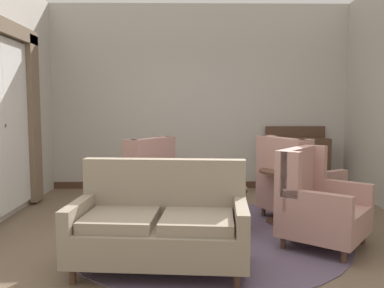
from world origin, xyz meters
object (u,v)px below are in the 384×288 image
settee (160,225)px  sideboard (297,161)px  porcelain_vase (210,177)px  armchair_near_window (295,186)px  armchair_near_sideboard (140,182)px  armchair_foreground_right (317,205)px  side_table (282,191)px  coffee_table (213,196)px

settee → sideboard: 4.05m
porcelain_vase → armchair_near_window: bearing=21.5°
settee → sideboard: size_ratio=1.46×
armchair_near_sideboard → porcelain_vase: bearing=86.2°
porcelain_vase → armchair_near_window: (1.16, 0.46, -0.20)m
armchair_foreground_right → armchair_near_window: bearing=36.8°
armchair_near_sideboard → side_table: armchair_near_sideboard is taller
sideboard → side_table: bearing=-110.4°
porcelain_vase → side_table: bearing=17.4°
coffee_table → armchair_near_sideboard: size_ratio=0.72×
armchair_foreground_right → armchair_near_sideboard: (-2.07, 1.33, 0.00)m
armchair_foreground_right → armchair_near_sideboard: 2.46m
porcelain_vase → armchair_near_sideboard: 1.26m
armchair_near_window → sideboard: (0.52, 1.83, 0.07)m
coffee_table → settee: settee is taller
armchair_near_window → armchair_foreground_right: bearing=150.7°
armchair_foreground_right → sideboard: bearing=27.2°
coffee_table → armchair_foreground_right: (1.09, -0.57, 0.03)m
coffee_table → armchair_near_window: (1.11, 0.40, 0.04)m
porcelain_vase → settee: 1.26m
armchair_near_window → coffee_table: bearing=82.0°
armchair_near_sideboard → side_table: bearing=111.7°
armchair_foreground_right → armchair_near_sideboard: armchair_near_sideboard is taller
armchair_near_window → side_table: size_ratio=1.65×
porcelain_vase → settee: settee is taller
armchair_near_sideboard → coffee_table: bearing=89.4°
settee → side_table: 2.03m
armchair_foreground_right → sideboard: sideboard is taller
settee → armchair_foreground_right: bearing=24.6°
armchair_near_sideboard → settee: bearing=49.2°
sideboard → armchair_near_sideboard: bearing=-150.7°
settee → armchair_foreground_right: 1.77m
coffee_table → armchair_near_window: size_ratio=0.73×
coffee_table → armchair_foreground_right: 1.23m
armchair_near_sideboard → sideboard: sideboard is taller
armchair_near_window → sideboard: sideboard is taller
armchair_near_sideboard → sideboard: bearing=156.5°
armchair_foreground_right → side_table: size_ratio=1.66×
porcelain_vase → armchair_foreground_right: armchair_foreground_right is taller
side_table → sideboard: size_ratio=0.61×
armchair_foreground_right → side_table: armchair_foreground_right is taller
armchair_near_sideboard → side_table: 1.95m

